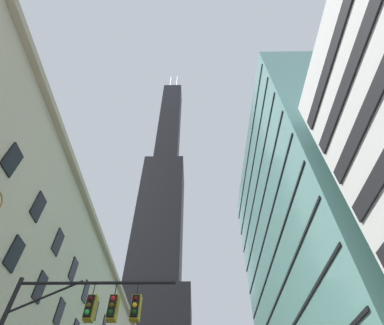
# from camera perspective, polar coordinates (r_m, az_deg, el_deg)

# --- Properties ---
(dark_skyscraper) EXTENTS (28.73, 28.73, 234.08)m
(dark_skyscraper) POSITION_cam_1_polar(r_m,az_deg,el_deg) (129.30, -6.77, -16.61)
(dark_skyscraper) COLOR black
(dark_skyscraper) RESTS_ON ground
(glass_office_midrise) EXTENTS (15.57, 34.73, 43.17)m
(glass_office_midrise) POSITION_cam_1_polar(r_m,az_deg,el_deg) (42.54, 25.29, -15.54)
(glass_office_midrise) COLOR slate
(glass_office_midrise) RESTS_ON ground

